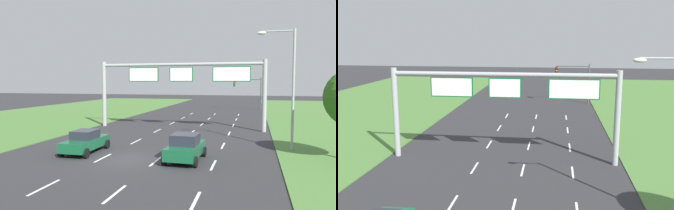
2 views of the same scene
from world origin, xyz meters
The scene contains 5 objects.
lane_dashes_inner_left centered at (-1.75, 6.00, 0.00)m, with size 0.14×50.40×0.01m.
lane_dashes_inner_right centered at (1.75, 6.00, 0.00)m, with size 0.14×50.40×0.01m.
sign_gantry centered at (0.23, 13.98, 4.96)m, with size 17.24×0.44×7.00m.
traffic_light_mast centered at (6.58, 39.52, 3.87)m, with size 4.76×0.49×5.60m.
street_lamp centered at (9.70, 5.44, 5.08)m, with size 2.61×0.32×8.50m.
Camera 2 is at (3.90, -13.23, 9.40)m, focal length 40.00 mm.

